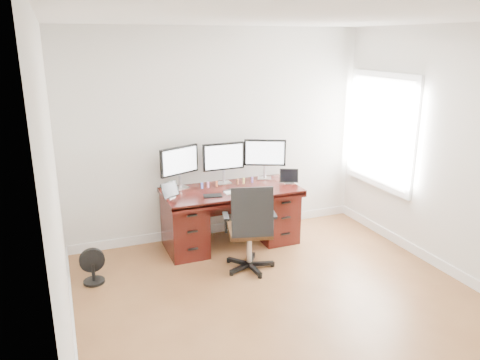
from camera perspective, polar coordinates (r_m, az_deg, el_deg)
name	(u,v)px	position (r m, az deg, el deg)	size (l,w,h in m)	color
ground	(298,318)	(4.66, 7.10, -16.34)	(4.50, 4.50, 0.00)	brown
back_wall	(219,135)	(6.09, -2.61, 5.50)	(4.00, 0.10, 2.70)	silver
right_wall	(468,158)	(5.40, 26.06, 2.40)	(0.10, 4.50, 2.70)	silver
desk	(230,214)	(5.97, -1.17, -4.20)	(1.70, 0.80, 0.75)	#390E0B
office_chair	(250,242)	(5.32, 1.22, -7.62)	(0.67, 0.67, 1.04)	black
floor_fan	(93,267)	(5.36, -17.51, -10.05)	(0.27, 0.23, 0.39)	black
monitor_left	(179,162)	(5.81, -7.40, 2.18)	(0.52, 0.24, 0.53)	silver
monitor_center	(224,158)	(5.98, -2.01, 2.70)	(0.55, 0.14, 0.53)	silver
monitor_right	(265,154)	(6.19, 3.06, 3.18)	(0.52, 0.26, 0.53)	silver
tablet_left	(170,191)	(5.54, -8.52, -1.30)	(0.24, 0.18, 0.19)	silver
tablet_right	(289,177)	(6.06, 6.02, 0.38)	(0.25, 0.16, 0.19)	silver
keyboard	(236,192)	(5.69, -0.54, -1.47)	(0.27, 0.12, 0.01)	white
trackpad	(252,190)	(5.77, 1.52, -1.23)	(0.12, 0.12, 0.01)	#BBBDC2
drawing_tablet	(213,196)	(5.57, -3.36, -1.92)	(0.22, 0.14, 0.01)	black
phone	(229,191)	(5.75, -1.39, -1.29)	(0.14, 0.07, 0.01)	black
figurine_blue	(202,185)	(5.85, -4.66, -0.63)	(0.03, 0.03, 0.08)	#5971F1
figurine_pink	(208,184)	(5.87, -3.91, -0.54)	(0.03, 0.03, 0.08)	pink
figurine_orange	(217,183)	(5.90, -2.85, -0.42)	(0.03, 0.03, 0.08)	#E97343
figurine_brown	(238,181)	(6.00, -0.29, -0.13)	(0.03, 0.03, 0.08)	brown
figurine_yellow	(244,180)	(6.03, 0.46, -0.04)	(0.03, 0.03, 0.08)	#D9D065
figurine_purple	(252,179)	(6.07, 1.49, 0.08)	(0.03, 0.03, 0.08)	#9876E4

